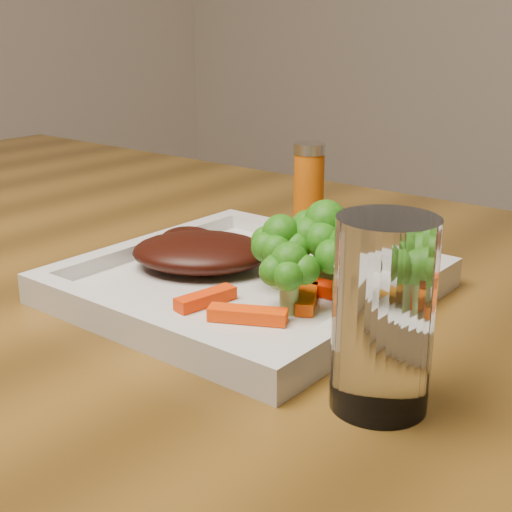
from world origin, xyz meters
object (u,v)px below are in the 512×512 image
Objects in this scene: steak at (201,252)px; plate at (247,288)px; spice_shaker at (309,183)px; drinking_glass at (383,315)px.

plate is at bearing -1.14° from steak.
spice_shaker is (-0.04, 0.22, 0.02)m from steak.
steak is at bearing 158.38° from drinking_glass.
spice_shaker is at bearing 112.40° from plate.
drinking_glass is at bearing -21.62° from steak.
drinking_glass is (0.27, -0.32, 0.01)m from spice_shaker.
spice_shaker reaches higher than steak.
steak is 1.36× the size of spice_shaker.
steak is (-0.05, 0.00, 0.02)m from plate.
steak is at bearing -80.30° from spice_shaker.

